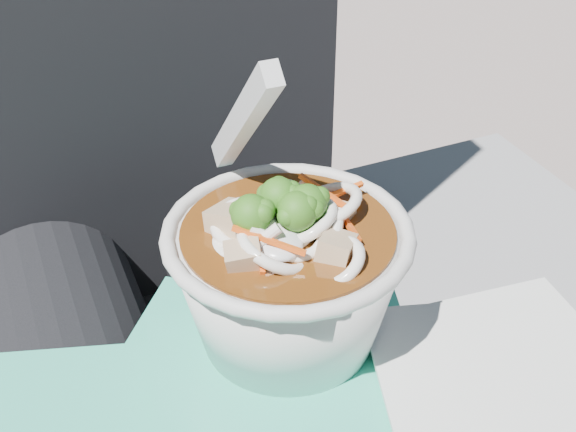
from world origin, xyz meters
name	(u,v)px	position (x,y,z in m)	size (l,w,h in m)	color
person_body	(194,360)	(0.00, 0.09, 0.57)	(0.34, 0.94, 1.02)	black
plastic_bag	(288,406)	(0.03, -0.02, 0.63)	(0.34, 0.30, 0.01)	#2AB291
napkins	(502,375)	(0.15, -0.05, 0.64)	(0.17, 0.16, 0.01)	silver
udon_bowl	(287,269)	(0.05, 0.03, 0.69)	(0.15, 0.16, 0.19)	silver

